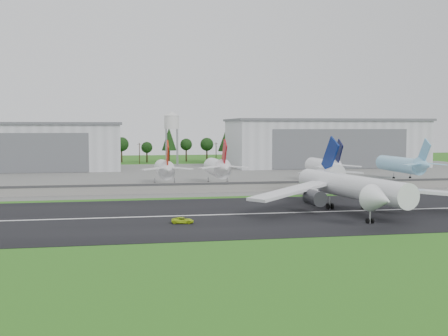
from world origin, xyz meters
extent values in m
plane|color=#286618|center=(0.00, 0.00, 0.00)|extent=(600.00, 600.00, 0.00)
cube|color=black|center=(0.00, 10.00, 0.05)|extent=(320.00, 60.00, 0.10)
cube|color=white|center=(0.00, 10.00, 0.11)|extent=(220.00, 1.00, 0.02)
cube|color=slate|center=(0.00, 120.00, 0.05)|extent=(320.00, 150.00, 0.10)
cube|color=gray|center=(0.00, 55.00, 1.75)|extent=(240.00, 0.50, 3.50)
cube|color=#38383A|center=(0.00, 54.70, 3.00)|extent=(240.00, 0.12, 0.70)
cube|color=silver|center=(-80.00, 165.00, 11.00)|extent=(95.00, 42.00, 22.00)
cube|color=#595B60|center=(-80.00, 165.00, 22.60)|extent=(97.00, 44.00, 1.20)
cube|color=#595B60|center=(-80.00, 143.85, 9.24)|extent=(66.50, 0.30, 18.04)
cube|color=silver|center=(75.00, 165.00, 12.00)|extent=(100.00, 45.00, 24.00)
cube|color=#595B60|center=(75.00, 165.00, 24.60)|extent=(102.00, 47.00, 1.20)
cube|color=#595B60|center=(75.00, 142.35, 10.08)|extent=(70.00, 0.30, 19.68)
cylinder|color=#99999E|center=(-8.00, 182.00, 10.00)|extent=(0.50, 0.50, 20.00)
cylinder|color=#99999E|center=(-2.00, 188.00, 10.00)|extent=(0.50, 0.50, 20.00)
cylinder|color=silver|center=(-5.00, 185.00, 23.50)|extent=(8.00, 8.00, 7.00)
cone|color=silver|center=(-5.00, 185.00, 28.20)|extent=(8.40, 8.40, 2.40)
cylinder|color=white|center=(23.80, 10.00, 6.20)|extent=(13.19, 44.35, 5.80)
cone|color=white|center=(19.55, -14.64, 6.20)|extent=(6.73, 6.90, 5.80)
cone|color=white|center=(28.30, 36.12, 7.40)|extent=(6.96, 9.80, 5.51)
cube|color=navy|center=(28.21, 35.62, 12.70)|extent=(2.11, 9.49, 11.13)
cube|color=white|center=(38.24, 5.48, 5.40)|extent=(28.30, 13.97, 2.65)
cylinder|color=#333338|center=(32.56, 4.94, 3.80)|extent=(4.68, 6.07, 3.80)
cube|color=white|center=(33.14, 34.77, 7.80)|extent=(9.37, 4.45, 0.98)
cube|color=white|center=(8.67, 10.58, 5.40)|extent=(25.49, 21.49, 2.65)
cylinder|color=#333338|center=(13.84, 8.16, 3.80)|extent=(4.68, 6.07, 3.80)
cube|color=white|center=(23.28, 36.47, 7.80)|extent=(9.46, 7.03, 0.98)
cube|color=#99999E|center=(23.12, 6.06, 1.70)|extent=(14.95, 31.26, 3.20)
cylinder|color=black|center=(19.87, 13.72, 0.85)|extent=(0.65, 1.55, 1.50)
imported|color=#B2D519|center=(-19.18, -0.40, 0.77)|extent=(5.12, 2.94, 1.34)
cylinder|color=white|center=(-17.10, 80.00, 5.87)|extent=(5.74, 24.00, 5.74)
cone|color=white|center=(-17.10, 64.50, 6.87)|extent=(5.45, 7.00, 5.45)
cube|color=#B0210D|center=(-17.10, 65.00, 11.67)|extent=(0.45, 8.59, 10.02)
cylinder|color=#99999E|center=(-20.60, 78.00, 1.50)|extent=(0.32, 0.32, 3.00)
cylinder|color=#99999E|center=(-13.60, 78.00, 1.50)|extent=(0.32, 0.32, 3.00)
cylinder|color=black|center=(-20.60, 78.00, 0.80)|extent=(0.40, 1.40, 1.40)
cylinder|color=white|center=(2.02, 80.00, 6.09)|extent=(6.18, 24.00, 6.18)
cone|color=white|center=(2.02, 64.50, 7.09)|extent=(5.87, 7.00, 5.87)
cube|color=#A20C15|center=(2.02, 65.00, 11.89)|extent=(0.45, 8.59, 10.02)
cylinder|color=#99999E|center=(-1.48, 78.00, 1.50)|extent=(0.32, 0.32, 3.00)
cylinder|color=#99999E|center=(5.52, 78.00, 1.50)|extent=(0.32, 0.32, 3.00)
cylinder|color=black|center=(-1.48, 78.00, 0.80)|extent=(0.40, 1.40, 1.40)
cylinder|color=white|center=(42.44, 80.00, 5.97)|extent=(5.94, 24.00, 5.94)
cone|color=white|center=(42.44, 64.50, 6.97)|extent=(5.64, 7.00, 5.64)
cube|color=black|center=(42.44, 65.00, 11.77)|extent=(0.45, 8.59, 10.02)
cylinder|color=#99999E|center=(38.94, 78.00, 1.50)|extent=(0.32, 0.32, 3.00)
cylinder|color=#99999E|center=(45.94, 78.00, 1.50)|extent=(0.32, 0.32, 3.00)
cylinder|color=black|center=(38.94, 78.00, 0.80)|extent=(0.40, 1.40, 1.40)
cylinder|color=#8FD1F7|center=(76.40, 85.00, 6.07)|extent=(6.14, 30.00, 6.14)
cone|color=#8FD1F7|center=(76.40, 66.50, 7.07)|extent=(5.83, 7.00, 5.83)
cube|color=#69AED7|center=(76.40, 67.00, 11.87)|extent=(0.45, 8.59, 10.02)
cylinder|color=#99999E|center=(72.90, 83.00, 1.50)|extent=(0.32, 0.32, 3.00)
cylinder|color=#99999E|center=(79.90, 83.00, 1.50)|extent=(0.32, 0.32, 3.00)
cylinder|color=black|center=(72.90, 83.00, 0.80)|extent=(0.40, 1.40, 1.40)
camera|label=1|loc=(-32.03, -120.26, 20.93)|focal=45.00mm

